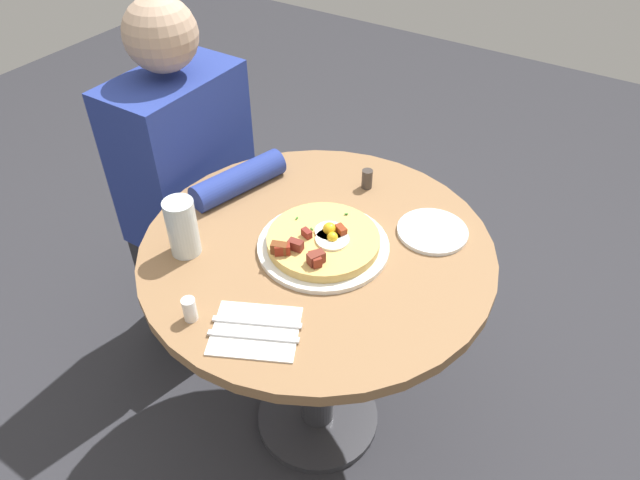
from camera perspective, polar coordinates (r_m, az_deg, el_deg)
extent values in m
plane|color=#2D2D33|center=(1.89, -0.21, -17.02)|extent=(6.00, 6.00, 0.00)
cylinder|color=olive|center=(1.35, -0.29, -0.98)|extent=(0.82, 0.82, 0.03)
cylinder|color=#333338|center=(1.61, -0.25, -10.52)|extent=(0.10, 0.10, 0.68)
cylinder|color=#333338|center=(1.88, -0.22, -16.83)|extent=(0.37, 0.37, 0.02)
cube|color=#2D2D33|center=(2.02, -11.35, -2.97)|extent=(0.32, 0.28, 0.45)
cube|color=navy|center=(1.74, -13.33, 8.18)|extent=(0.38, 0.22, 0.48)
sphere|color=tan|center=(1.59, -15.34, 18.85)|extent=(0.19, 0.19, 0.19)
cylinder|color=navy|center=(1.51, -7.97, 5.86)|extent=(0.27, 0.13, 0.07)
cylinder|color=white|center=(1.33, 0.29, -0.60)|extent=(0.30, 0.30, 0.01)
cylinder|color=#D9B15E|center=(1.32, 0.29, -0.05)|extent=(0.26, 0.26, 0.02)
cylinder|color=white|center=(1.32, 0.94, 0.87)|extent=(0.07, 0.07, 0.01)
sphere|color=yellow|center=(1.32, 0.94, 1.07)|extent=(0.03, 0.03, 0.03)
cylinder|color=white|center=(1.30, 1.16, 0.01)|extent=(0.08, 0.08, 0.01)
sphere|color=yellow|center=(1.29, 1.16, 0.22)|extent=(0.02, 0.02, 0.02)
cube|color=brown|center=(1.26, -4.02, -0.81)|extent=(0.03, 0.04, 0.03)
cube|color=maroon|center=(1.30, -1.31, 0.66)|extent=(0.02, 0.03, 0.02)
cube|color=maroon|center=(1.31, 2.06, 0.95)|extent=(0.03, 0.03, 0.02)
cube|color=maroon|center=(1.26, -3.71, -0.91)|extent=(0.04, 0.04, 0.02)
cube|color=maroon|center=(1.27, -2.40, -0.50)|extent=(0.02, 0.03, 0.02)
cube|color=maroon|center=(1.24, -0.48, -1.90)|extent=(0.04, 0.04, 0.02)
cube|color=maroon|center=(1.24, -0.38, -1.77)|extent=(0.04, 0.03, 0.03)
cube|color=#387F2D|center=(1.36, -2.29, 2.16)|extent=(0.01, 0.00, 0.00)
cube|color=#387F2D|center=(1.37, 2.58, 2.57)|extent=(0.01, 0.01, 0.00)
cube|color=#387F2D|center=(1.33, -0.82, 1.10)|extent=(0.01, 0.01, 0.00)
cube|color=#387F2D|center=(1.32, 0.53, 0.73)|extent=(0.01, 0.01, 0.00)
cube|color=#387F2D|center=(1.29, -1.72, -0.28)|extent=(0.01, 0.01, 0.00)
cylinder|color=white|center=(1.39, 10.95, 0.85)|extent=(0.17, 0.17, 0.01)
cube|color=white|center=(1.16, -6.34, -8.82)|extent=(0.20, 0.21, 0.00)
cube|color=silver|center=(1.17, -6.19, -8.01)|extent=(0.09, 0.17, 0.00)
cube|color=silver|center=(1.15, -6.54, -9.35)|extent=(0.09, 0.17, 0.00)
cylinder|color=silver|center=(1.31, -13.34, 1.21)|extent=(0.07, 0.07, 0.14)
cylinder|color=white|center=(1.19, -12.65, -6.64)|extent=(0.03, 0.03, 0.05)
cylinder|color=#3F3833|center=(1.51, 4.63, 5.98)|extent=(0.03, 0.03, 0.05)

